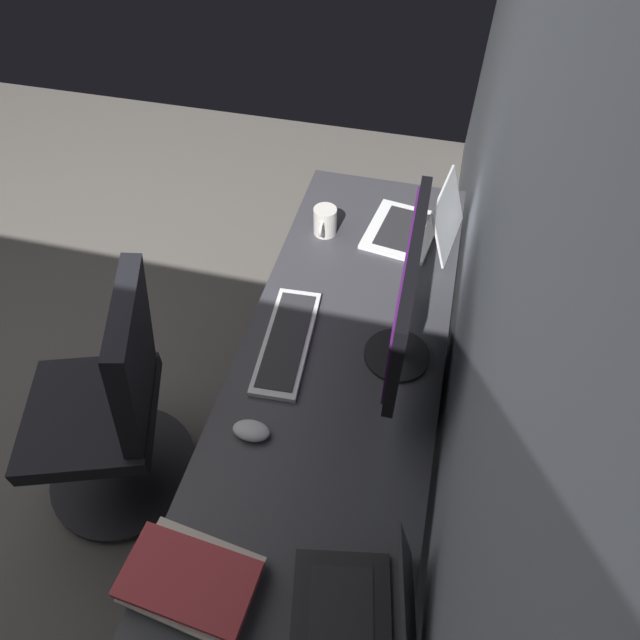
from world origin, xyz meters
TOP-DOWN VIEW (x-y plane):
  - floor_plane at (0.00, 0.00)m, footprint 4.66×4.66m
  - wall_back at (0.00, 1.99)m, footprint 4.47×0.10m
  - desk at (0.24, 1.61)m, footprint 1.97×0.62m
  - drawer_pedestal at (0.11, 1.64)m, footprint 0.40×0.51m
  - monitor_primary at (0.14, 1.78)m, footprint 0.57×0.20m
  - laptop_leftmost at (0.90, 1.83)m, footprint 0.39×0.33m
  - laptop_left at (-0.43, 1.77)m, footprint 0.34×0.35m
  - keyboard_main at (0.17, 1.44)m, footprint 0.43×0.17m
  - mouse_main at (0.50, 1.43)m, footprint 0.06×0.10m
  - book_stack_near at (0.90, 1.43)m, footprint 0.23×0.31m
  - coffee_mug at (-0.37, 1.43)m, footprint 0.12×0.08m
  - office_chair at (0.40, 0.88)m, footprint 0.56×0.60m

SIDE VIEW (x-z plane):
  - floor_plane at x=0.00m, z-range 0.00..0.00m
  - drawer_pedestal at x=0.11m, z-range 0.00..0.69m
  - office_chair at x=0.40m, z-range -0.03..0.94m
  - desk at x=0.24m, z-range 0.29..1.02m
  - keyboard_main at x=0.17m, z-range 0.73..0.75m
  - mouse_main at x=0.50m, z-range 0.73..0.76m
  - book_stack_near at x=0.90m, z-range 0.73..0.80m
  - laptop_leftmost at x=0.90m, z-range 0.67..0.89m
  - coffee_mug at x=-0.37m, z-range 0.73..0.84m
  - laptop_left at x=-0.43m, z-range 0.67..0.90m
  - monitor_primary at x=0.14m, z-range 0.77..1.22m
  - wall_back at x=0.00m, z-range 0.00..2.60m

